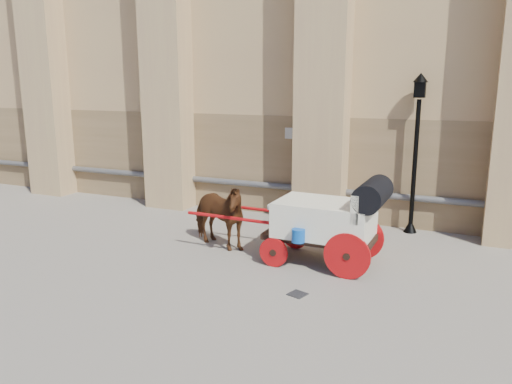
% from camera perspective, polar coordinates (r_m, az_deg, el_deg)
% --- Properties ---
extents(ground, '(90.00, 90.00, 0.00)m').
position_cam_1_polar(ground, '(11.02, 7.01, -8.81)').
color(ground, gray).
rests_on(ground, ground).
extents(horse, '(2.13, 1.48, 1.64)m').
position_cam_1_polar(horse, '(12.17, -4.50, -2.61)').
color(horse, brown).
rests_on(horse, ground).
extents(carriage, '(4.59, 1.64, 1.99)m').
position_cam_1_polar(carriage, '(11.05, 8.59, -2.91)').
color(carriage, black).
rests_on(carriage, ground).
extents(street_lamp, '(0.39, 0.39, 4.20)m').
position_cam_1_polar(street_lamp, '(13.72, 17.79, 4.64)').
color(street_lamp, black).
rests_on(street_lamp, ground).
extents(drain_grate_near, '(0.40, 0.40, 0.01)m').
position_cam_1_polar(drain_grate_near, '(9.79, 4.77, -11.56)').
color(drain_grate_near, black).
rests_on(drain_grate_near, ground).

